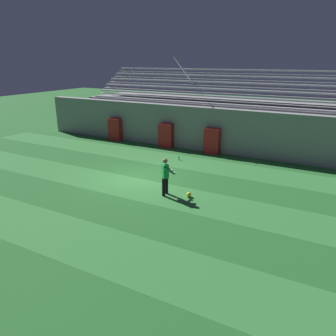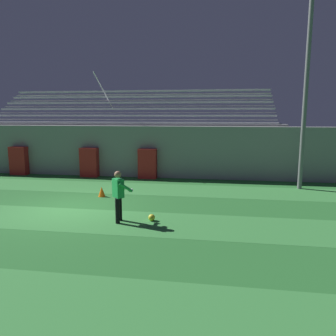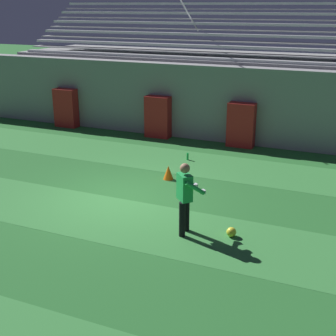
# 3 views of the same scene
# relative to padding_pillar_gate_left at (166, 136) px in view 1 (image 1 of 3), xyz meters

# --- Properties ---
(ground_plane) EXTENTS (80.00, 80.00, 0.00)m
(ground_plane) POSITION_rel_padding_pillar_gate_left_xyz_m (1.65, -5.95, -0.80)
(ground_plane) COLOR #286B2D
(turf_stripe_near) EXTENTS (28.00, 2.37, 0.01)m
(turf_stripe_near) POSITION_rel_padding_pillar_gate_left_xyz_m (1.65, -11.95, -0.80)
(turf_stripe_near) COLOR #38843D
(turf_stripe_near) RESTS_ON ground
(turf_stripe_mid) EXTENTS (28.00, 2.37, 0.01)m
(turf_stripe_mid) POSITION_rel_padding_pillar_gate_left_xyz_m (1.65, -7.22, -0.80)
(turf_stripe_mid) COLOR #38843D
(turf_stripe_mid) RESTS_ON ground
(turf_stripe_far) EXTENTS (28.00, 2.37, 0.01)m
(turf_stripe_far) POSITION_rel_padding_pillar_gate_left_xyz_m (1.65, -2.49, -0.80)
(turf_stripe_far) COLOR #38843D
(turf_stripe_far) RESTS_ON ground
(back_wall) EXTENTS (24.00, 0.60, 2.80)m
(back_wall) POSITION_rel_padding_pillar_gate_left_xyz_m (1.65, 0.55, 0.60)
(back_wall) COLOR gray
(back_wall) RESTS_ON ground
(padding_pillar_gate_left) EXTENTS (0.98, 0.44, 1.60)m
(padding_pillar_gate_left) POSITION_rel_padding_pillar_gate_left_xyz_m (0.00, 0.00, 0.00)
(padding_pillar_gate_left) COLOR #B21E1E
(padding_pillar_gate_left) RESTS_ON ground
(padding_pillar_gate_right) EXTENTS (0.98, 0.44, 1.60)m
(padding_pillar_gate_right) POSITION_rel_padding_pillar_gate_left_xyz_m (3.30, 0.00, 0.00)
(padding_pillar_gate_right) COLOR #B21E1E
(padding_pillar_gate_right) RESTS_ON ground
(padding_pillar_far_left) EXTENTS (0.98, 0.44, 1.60)m
(padding_pillar_far_left) POSITION_rel_padding_pillar_gate_left_xyz_m (-4.24, 0.00, 0.00)
(padding_pillar_far_left) COLOR #B21E1E
(padding_pillar_far_left) RESTS_ON ground
(bleacher_stand) EXTENTS (18.00, 4.75, 5.83)m
(bleacher_stand) POSITION_rel_padding_pillar_gate_left_xyz_m (1.65, 3.24, 0.71)
(bleacher_stand) COLOR gray
(bleacher_stand) RESTS_ON ground
(goalkeeper) EXTENTS (0.74, 0.74, 1.67)m
(goalkeeper) POSITION_rel_padding_pillar_gate_left_xyz_m (3.93, -7.22, 0.15)
(goalkeeper) COLOR black
(goalkeeper) RESTS_ON ground
(soccer_ball) EXTENTS (0.22, 0.22, 0.22)m
(soccer_ball) POSITION_rel_padding_pillar_gate_left_xyz_m (4.95, -6.96, -0.69)
(soccer_ball) COLOR yellow
(soccer_ball) RESTS_ON ground
(traffic_cone) EXTENTS (0.30, 0.30, 0.42)m
(traffic_cone) POSITION_rel_padding_pillar_gate_left_xyz_m (2.22, -4.17, -0.59)
(traffic_cone) COLOR orange
(traffic_cone) RESTS_ON ground
(water_bottle) EXTENTS (0.07, 0.07, 0.24)m
(water_bottle) POSITION_rel_padding_pillar_gate_left_xyz_m (2.09, -2.23, -0.68)
(water_bottle) COLOR green
(water_bottle) RESTS_ON ground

